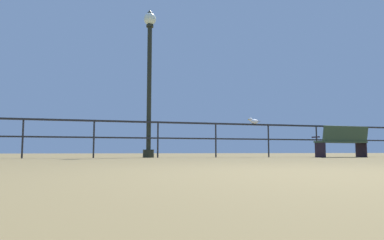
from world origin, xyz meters
name	(u,v)px	position (x,y,z in m)	size (l,w,h in m)	color
ground_plane	(337,174)	(0.00, 0.00, 0.00)	(60.00, 60.00, 0.00)	olive
pier_railing	(158,131)	(0.00, 7.15, 0.73)	(20.28, 0.05, 0.99)	#252426
bench_near_left	(343,140)	(5.29, 6.24, 0.51)	(1.66, 0.72, 0.90)	#324832
lamppost_center	(149,71)	(-0.23, 7.34, 2.43)	(0.35, 0.35, 4.22)	black
seagull_on_rail	(254,121)	(2.89, 7.15, 1.07)	(0.38, 0.19, 0.18)	white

